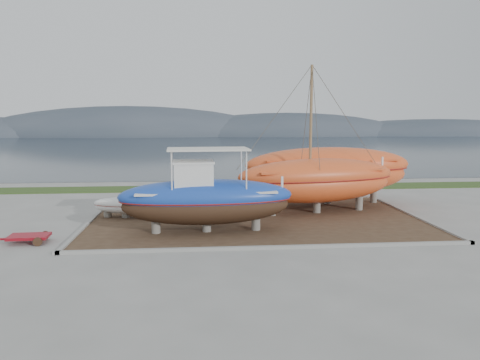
{
  "coord_description": "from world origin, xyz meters",
  "views": [
    {
      "loc": [
        -3.17,
        -21.67,
        5.73
      ],
      "look_at": [
        -0.89,
        4.0,
        2.23
      ],
      "focal_mm": 35.0,
      "sensor_mm": 36.0,
      "label": 1
    }
  ],
  "objects_px": {
    "orange_bare_hull": "(328,176)",
    "red_trailer": "(29,239)",
    "white_dinghy": "(126,208)",
    "orange_sailboat": "(318,140)",
    "blue_caique": "(206,190)"
  },
  "relations": [
    {
      "from": "blue_caique",
      "to": "white_dinghy",
      "type": "height_order",
      "value": "blue_caique"
    },
    {
      "from": "orange_bare_hull",
      "to": "red_trailer",
      "type": "relative_size",
      "value": 4.2
    },
    {
      "from": "white_dinghy",
      "to": "orange_sailboat",
      "type": "distance_m",
      "value": 11.77
    },
    {
      "from": "orange_bare_hull",
      "to": "red_trailer",
      "type": "distance_m",
      "value": 18.14
    },
    {
      "from": "white_dinghy",
      "to": "red_trailer",
      "type": "relative_size",
      "value": 1.41
    },
    {
      "from": "blue_caique",
      "to": "white_dinghy",
      "type": "xyz_separation_m",
      "value": [
        -4.52,
        3.71,
        -1.52
      ]
    },
    {
      "from": "white_dinghy",
      "to": "orange_sailboat",
      "type": "height_order",
      "value": "orange_sailboat"
    },
    {
      "from": "blue_caique",
      "to": "red_trailer",
      "type": "relative_size",
      "value": 3.29
    },
    {
      "from": "blue_caique",
      "to": "orange_sailboat",
      "type": "height_order",
      "value": "orange_sailboat"
    },
    {
      "from": "white_dinghy",
      "to": "red_trailer",
      "type": "bearing_deg",
      "value": -115.04
    },
    {
      "from": "orange_sailboat",
      "to": "red_trailer",
      "type": "height_order",
      "value": "orange_sailboat"
    },
    {
      "from": "blue_caique",
      "to": "red_trailer",
      "type": "xyz_separation_m",
      "value": [
        -8.12,
        -1.23,
        -1.95
      ]
    },
    {
      "from": "orange_bare_hull",
      "to": "red_trailer",
      "type": "xyz_separation_m",
      "value": [
        -16.18,
        -8.03,
        -1.68
      ]
    },
    {
      "from": "white_dinghy",
      "to": "orange_bare_hull",
      "type": "bearing_deg",
      "value": 24.94
    },
    {
      "from": "blue_caique",
      "to": "red_trailer",
      "type": "distance_m",
      "value": 8.44
    }
  ]
}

